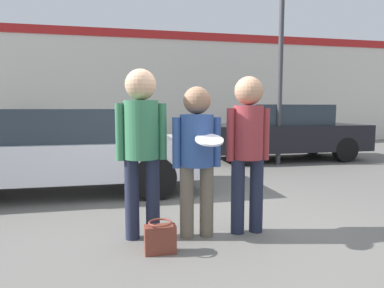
# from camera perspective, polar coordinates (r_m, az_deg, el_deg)

# --- Properties ---
(ground_plane) EXTENTS (56.00, 56.00, 0.00)m
(ground_plane) POSITION_cam_1_polar(r_m,az_deg,el_deg) (4.01, 3.83, -14.33)
(ground_plane) COLOR #66635E
(storefront_building) EXTENTS (24.00, 0.22, 4.30)m
(storefront_building) POSITION_cam_1_polar(r_m,az_deg,el_deg) (13.33, -7.78, 9.31)
(storefront_building) COLOR silver
(storefront_building) RESTS_ON ground
(person_left) EXTENTS (0.53, 0.36, 1.80)m
(person_left) POSITION_cam_1_polar(r_m,az_deg,el_deg) (3.62, -8.42, 1.11)
(person_left) COLOR #1E2338
(person_left) RESTS_ON ground
(person_middle_with_frisbee) EXTENTS (0.53, 0.58, 1.62)m
(person_middle_with_frisbee) POSITION_cam_1_polar(r_m,az_deg,el_deg) (3.64, 0.84, -0.82)
(person_middle_with_frisbee) COLOR #665B4C
(person_middle_with_frisbee) RESTS_ON ground
(person_right) EXTENTS (0.50, 0.33, 1.74)m
(person_right) POSITION_cam_1_polar(r_m,az_deg,el_deg) (3.81, 9.32, 0.51)
(person_right) COLOR #1E2338
(person_right) RESTS_ON ground
(parked_car_near) EXTENTS (4.41, 1.82, 1.38)m
(parked_car_near) POSITION_cam_1_polar(r_m,az_deg,el_deg) (6.05, -20.39, -0.89)
(parked_car_near) COLOR silver
(parked_car_near) RESTS_ON ground
(parked_car_far) EXTENTS (4.24, 1.79, 1.49)m
(parked_car_far) POSITION_cam_1_polar(r_m,az_deg,el_deg) (9.67, 15.10, 1.94)
(parked_car_far) COLOR black
(parked_car_far) RESTS_ON ground
(street_lamp) EXTENTS (1.08, 0.35, 5.90)m
(street_lamp) POSITION_cam_1_polar(r_m,az_deg,el_deg) (9.06, 15.76, 19.74)
(street_lamp) COLOR #38383D
(street_lamp) RESTS_ON ground
(shrub) EXTENTS (1.19, 1.19, 1.19)m
(shrub) POSITION_cam_1_polar(r_m,az_deg,el_deg) (12.90, -26.37, 1.80)
(shrub) COLOR #285B2D
(shrub) RESTS_ON ground
(handbag) EXTENTS (0.30, 0.23, 0.31)m
(handbag) POSITION_cam_1_polar(r_m,az_deg,el_deg) (3.42, -5.31, -15.32)
(handbag) COLOR brown
(handbag) RESTS_ON ground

